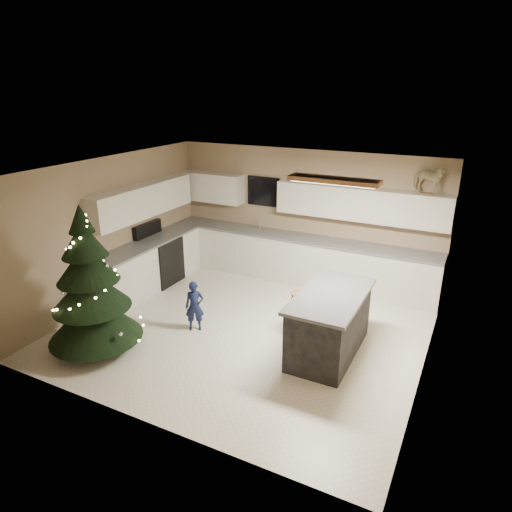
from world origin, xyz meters
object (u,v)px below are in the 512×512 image
at_px(bar_stool, 303,303).
at_px(toddler, 195,306).
at_px(christmas_tree, 91,293).
at_px(rocking_horse, 429,179).
at_px(island, 329,323).

bearing_deg(bar_stool, toddler, -157.84).
distance_m(bar_stool, christmas_tree, 3.18).
distance_m(bar_stool, toddler, 1.73).
bearing_deg(christmas_tree, toddler, 49.22).
xyz_separation_m(christmas_tree, rocking_horse, (3.98, 3.88, 1.33)).
bearing_deg(bar_stool, rocking_horse, 56.21).
relative_size(island, christmas_tree, 0.76).
height_order(island, rocking_horse, rocking_horse).
bearing_deg(rocking_horse, christmas_tree, 150.27).
height_order(bar_stool, rocking_horse, rocking_horse).
bearing_deg(rocking_horse, toddler, 148.40).
height_order(christmas_tree, rocking_horse, rocking_horse).
xyz_separation_m(toddler, rocking_horse, (2.99, 2.73, 1.84)).
xyz_separation_m(island, rocking_horse, (0.85, 2.40, 1.78)).
xyz_separation_m(bar_stool, toddler, (-1.60, -0.65, -0.12)).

